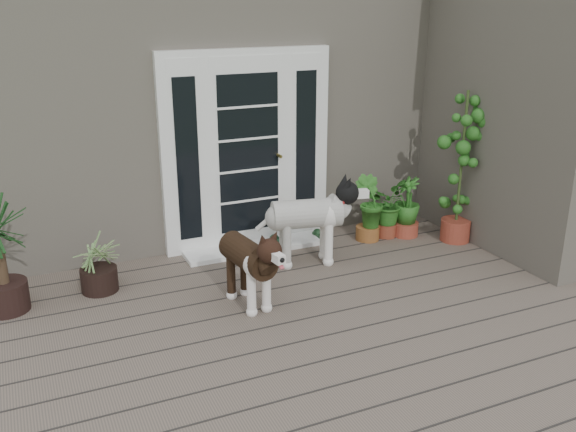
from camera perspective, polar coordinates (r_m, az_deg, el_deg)
name	(u,v)px	position (r m, az deg, el deg)	size (l,w,h in m)	color
deck	(364,333)	(5.49, 6.86, -10.47)	(6.20, 4.60, 0.12)	#6B5B4C
house_main	(207,91)	(8.76, -7.35, 11.13)	(7.40, 4.00, 3.10)	#665E54
house_wing	(545,113)	(7.58, 22.24, 8.60)	(1.60, 2.40, 3.10)	#665E54
door_unit	(247,150)	(6.85, -3.70, 5.95)	(1.90, 0.14, 2.15)	white
door_step	(256,247)	(7.00, -2.94, -2.79)	(1.60, 0.40, 0.05)	white
brindle_dog	(248,269)	(5.64, -3.63, -4.80)	(0.36, 0.85, 0.71)	black
white_dog	(307,227)	(6.49, 1.71, -1.03)	(0.41, 0.96, 0.80)	white
spider_plant	(97,261)	(6.18, -16.88, -3.90)	(0.58, 0.58, 0.62)	#8B9C60
herb_a	(387,213)	(7.35, 8.94, 0.30)	(0.45, 0.45, 0.58)	#1C5F1B
herb_b	(368,217)	(7.23, 7.27, -0.11)	(0.36, 0.36, 0.54)	#275C1A
herb_c	(406,212)	(7.42, 10.66, 0.32)	(0.36, 0.36, 0.56)	#19571A
sapling	(461,165)	(7.22, 15.43, 4.44)	(0.52, 0.52, 1.77)	#205017
clog_left	(280,241)	(7.09, -0.77, -2.31)	(0.13, 0.28, 0.08)	black
clog_right	(321,237)	(7.22, 3.05, -1.90)	(0.15, 0.31, 0.09)	black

